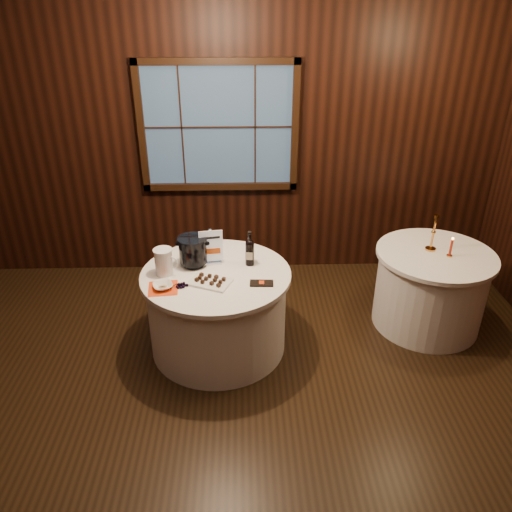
{
  "coord_description": "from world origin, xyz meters",
  "views": [
    {
      "loc": [
        0.23,
        -2.67,
        2.88
      ],
      "look_at": [
        0.34,
        0.9,
        0.98
      ],
      "focal_mm": 35.0,
      "sensor_mm": 36.0,
      "label": 1
    }
  ],
  "objects_px": {
    "chocolate_box": "(262,283)",
    "red_candle": "(451,249)",
    "side_table": "(430,289)",
    "port_bottle_left": "(249,250)",
    "grape_bunch": "(182,286)",
    "ice_bucket": "(193,251)",
    "glass_pitcher": "(164,261)",
    "main_table": "(217,310)",
    "sign_stand": "(211,252)",
    "brass_candlestick": "(432,238)",
    "port_bottle_right": "(250,251)",
    "cracker_bowl": "(163,286)",
    "chocolate_plate": "(210,281)"
  },
  "relations": [
    {
      "from": "chocolate_box",
      "to": "red_candle",
      "type": "distance_m",
      "value": 1.76
    },
    {
      "from": "side_table",
      "to": "port_bottle_left",
      "type": "distance_m",
      "value": 1.79
    },
    {
      "from": "side_table",
      "to": "grape_bunch",
      "type": "distance_m",
      "value": 2.36
    },
    {
      "from": "ice_bucket",
      "to": "chocolate_box",
      "type": "xyz_separation_m",
      "value": [
        0.58,
        -0.34,
        -0.13
      ]
    },
    {
      "from": "glass_pitcher",
      "to": "main_table",
      "type": "bearing_deg",
      "value": 17.86
    },
    {
      "from": "sign_stand",
      "to": "brass_candlestick",
      "type": "height_order",
      "value": "brass_candlestick"
    },
    {
      "from": "port_bottle_right",
      "to": "brass_candlestick",
      "type": "distance_m",
      "value": 1.69
    },
    {
      "from": "glass_pitcher",
      "to": "grape_bunch",
      "type": "bearing_deg",
      "value": -37.2
    },
    {
      "from": "glass_pitcher",
      "to": "brass_candlestick",
      "type": "height_order",
      "value": "brass_candlestick"
    },
    {
      "from": "main_table",
      "to": "cracker_bowl",
      "type": "bearing_deg",
      "value": -149.48
    },
    {
      "from": "port_bottle_right",
      "to": "ice_bucket",
      "type": "relative_size",
      "value": 1.21
    },
    {
      "from": "port_bottle_right",
      "to": "sign_stand",
      "type": "bearing_deg",
      "value": -179.63
    },
    {
      "from": "port_bottle_right",
      "to": "red_candle",
      "type": "relative_size",
      "value": 1.67
    },
    {
      "from": "chocolate_plate",
      "to": "red_candle",
      "type": "bearing_deg",
      "value": 10.67
    },
    {
      "from": "main_table",
      "to": "sign_stand",
      "type": "distance_m",
      "value": 0.52
    },
    {
      "from": "grape_bunch",
      "to": "brass_candlestick",
      "type": "bearing_deg",
      "value": 15.08
    },
    {
      "from": "sign_stand",
      "to": "ice_bucket",
      "type": "xyz_separation_m",
      "value": [
        -0.15,
        -0.02,
        0.03
      ]
    },
    {
      "from": "port_bottle_left",
      "to": "ice_bucket",
      "type": "xyz_separation_m",
      "value": [
        -0.49,
        -0.03,
        0.01
      ]
    },
    {
      "from": "chocolate_plate",
      "to": "red_candle",
      "type": "relative_size",
      "value": 2.05
    },
    {
      "from": "port_bottle_left",
      "to": "port_bottle_right",
      "type": "height_order",
      "value": "port_bottle_right"
    },
    {
      "from": "chocolate_box",
      "to": "red_candle",
      "type": "height_order",
      "value": "red_candle"
    },
    {
      "from": "red_candle",
      "to": "sign_stand",
      "type": "bearing_deg",
      "value": -178.22
    },
    {
      "from": "main_table",
      "to": "cracker_bowl",
      "type": "distance_m",
      "value": 0.63
    },
    {
      "from": "port_bottle_left",
      "to": "grape_bunch",
      "type": "bearing_deg",
      "value": -131.96
    },
    {
      "from": "port_bottle_left",
      "to": "chocolate_box",
      "type": "bearing_deg",
      "value": -63.98
    },
    {
      "from": "ice_bucket",
      "to": "main_table",
      "type": "bearing_deg",
      "value": -35.82
    },
    {
      "from": "main_table",
      "to": "sign_stand",
      "type": "relative_size",
      "value": 3.9
    },
    {
      "from": "port_bottle_right",
      "to": "cracker_bowl",
      "type": "height_order",
      "value": "port_bottle_right"
    },
    {
      "from": "sign_stand",
      "to": "chocolate_plate",
      "type": "relative_size",
      "value": 0.85
    },
    {
      "from": "side_table",
      "to": "red_candle",
      "type": "xyz_separation_m",
      "value": [
        0.09,
        -0.07,
        0.46
      ]
    },
    {
      "from": "grape_bunch",
      "to": "ice_bucket",
      "type": "bearing_deg",
      "value": 80.05
    },
    {
      "from": "grape_bunch",
      "to": "port_bottle_right",
      "type": "bearing_deg",
      "value": 33.69
    },
    {
      "from": "brass_candlestick",
      "to": "red_candle",
      "type": "xyz_separation_m",
      "value": [
        0.13,
        -0.13,
        -0.05
      ]
    },
    {
      "from": "sign_stand",
      "to": "grape_bunch",
      "type": "bearing_deg",
      "value": -127.05
    },
    {
      "from": "main_table",
      "to": "glass_pitcher",
      "type": "relative_size",
      "value": 5.58
    },
    {
      "from": "main_table",
      "to": "ice_bucket",
      "type": "xyz_separation_m",
      "value": [
        -0.2,
        0.14,
        0.52
      ]
    },
    {
      "from": "side_table",
      "to": "cracker_bowl",
      "type": "distance_m",
      "value": 2.51
    },
    {
      "from": "side_table",
      "to": "chocolate_plate",
      "type": "relative_size",
      "value": 2.78
    },
    {
      "from": "glass_pitcher",
      "to": "sign_stand",
      "type": "bearing_deg",
      "value": 41.15
    },
    {
      "from": "main_table",
      "to": "side_table",
      "type": "distance_m",
      "value": 2.02
    },
    {
      "from": "side_table",
      "to": "brass_candlestick",
      "type": "bearing_deg",
      "value": 119.86
    },
    {
      "from": "chocolate_box",
      "to": "glass_pitcher",
      "type": "bearing_deg",
      "value": 169.22
    },
    {
      "from": "grape_bunch",
      "to": "red_candle",
      "type": "bearing_deg",
      "value": 11.23
    },
    {
      "from": "ice_bucket",
      "to": "chocolate_box",
      "type": "bearing_deg",
      "value": -30.57
    },
    {
      "from": "chocolate_plate",
      "to": "cracker_bowl",
      "type": "bearing_deg",
      "value": -168.72
    },
    {
      "from": "glass_pitcher",
      "to": "brass_candlestick",
      "type": "xyz_separation_m",
      "value": [
        2.39,
        0.37,
        0.01
      ]
    },
    {
      "from": "main_table",
      "to": "port_bottle_right",
      "type": "relative_size",
      "value": 4.05
    },
    {
      "from": "port_bottle_left",
      "to": "brass_candlestick",
      "type": "distance_m",
      "value": 1.69
    },
    {
      "from": "chocolate_box",
      "to": "cracker_bowl",
      "type": "distance_m",
      "value": 0.8
    },
    {
      "from": "sign_stand",
      "to": "port_bottle_right",
      "type": "height_order",
      "value": "sign_stand"
    }
  ]
}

